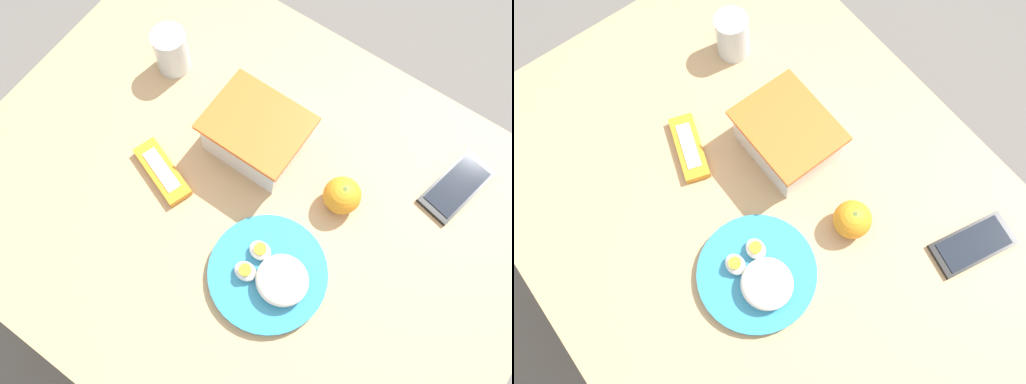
% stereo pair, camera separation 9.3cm
% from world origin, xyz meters
% --- Properties ---
extents(ground_plane, '(10.00, 10.00, 0.00)m').
position_xyz_m(ground_plane, '(0.00, 0.00, 0.00)').
color(ground_plane, '#66605B').
extents(table, '(1.09, 0.86, 0.75)m').
position_xyz_m(table, '(0.00, 0.00, 0.63)').
color(table, tan).
rests_on(table, ground_plane).
extents(food_container, '(0.18, 0.15, 0.10)m').
position_xyz_m(food_container, '(-0.06, 0.11, 0.80)').
color(food_container, white).
rests_on(food_container, table).
extents(orange_fruit, '(0.07, 0.07, 0.07)m').
position_xyz_m(orange_fruit, '(0.14, 0.11, 0.79)').
color(orange_fruit, orange).
rests_on(orange_fruit, table).
extents(rice_plate, '(0.22, 0.22, 0.06)m').
position_xyz_m(rice_plate, '(0.12, -0.09, 0.77)').
color(rice_plate, teal).
rests_on(rice_plate, table).
extents(candy_bar, '(0.15, 0.09, 0.02)m').
position_xyz_m(candy_bar, '(-0.17, -0.04, 0.76)').
color(candy_bar, orange).
rests_on(candy_bar, table).
extents(cell_phone, '(0.10, 0.17, 0.01)m').
position_xyz_m(cell_phone, '(0.31, 0.26, 0.76)').
color(cell_phone, black).
rests_on(cell_phone, table).
extents(drinking_glass, '(0.07, 0.07, 0.10)m').
position_xyz_m(drinking_glass, '(-0.31, 0.16, 0.80)').
color(drinking_glass, silver).
rests_on(drinking_glass, table).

